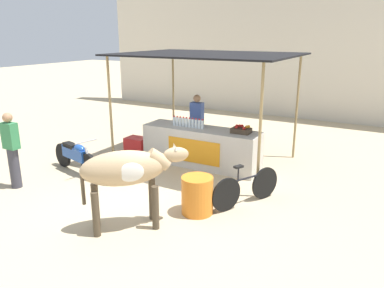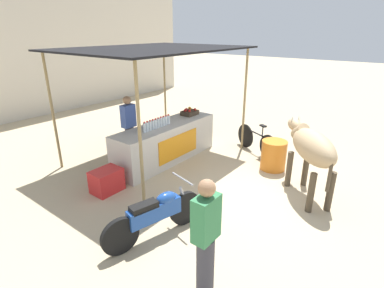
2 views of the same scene
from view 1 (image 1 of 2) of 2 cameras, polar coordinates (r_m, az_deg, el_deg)
ground_plane at (r=7.80m, az=-6.22°, el=-7.95°), size 60.00×60.00×0.00m
building_wall_far at (r=15.44m, az=13.99°, el=16.13°), size 16.00×0.50×6.47m
stall_counter at (r=9.39m, az=1.40°, el=-0.44°), size 3.00×0.82×0.96m
stall_awning at (r=9.27m, az=2.39°, el=12.94°), size 4.20×3.20×2.75m
water_bottle_row at (r=9.36m, az=-0.61°, el=3.28°), size 0.88×0.07×0.25m
fruit_crate at (r=8.88m, az=7.51°, el=2.13°), size 0.44×0.32×0.18m
vendor_behind_counter at (r=10.18m, az=0.75°, el=3.06°), size 0.34×0.22×1.65m
cooler_box at (r=10.39m, az=-8.37°, el=-0.32°), size 0.60×0.44×0.48m
water_barrel at (r=6.96m, az=0.81°, el=-7.80°), size 0.59×0.59×0.71m
cow at (r=6.31m, az=-9.82°, el=-4.02°), size 1.57×1.52×1.44m
motorcycle_parked at (r=9.32m, az=-17.32°, el=-1.68°), size 1.76×0.67×0.90m
bicycle_leaning at (r=7.36m, az=8.24°, el=-6.64°), size 0.78×1.50×0.85m
passerby_on_street at (r=8.79m, az=-25.74°, el=-0.82°), size 0.34×0.22×1.65m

